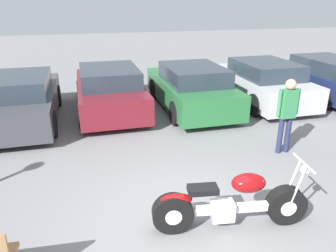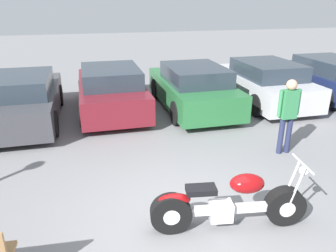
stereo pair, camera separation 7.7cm
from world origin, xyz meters
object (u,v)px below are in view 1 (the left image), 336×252
(motorcycle, at_px, (229,203))
(parked_car_maroon, at_px, (110,90))
(person_standing, at_px, (287,110))
(parked_car_dark_grey, at_px, (20,100))
(parked_car_green, at_px, (191,88))
(parked_car_silver, at_px, (261,82))
(parked_car_navy, at_px, (323,78))

(motorcycle, distance_m, parked_car_maroon, 6.18)
(parked_car_maroon, relative_size, person_standing, 2.54)
(parked_car_dark_grey, height_order, parked_car_green, same)
(motorcycle, xyz_separation_m, person_standing, (2.30, 2.09, 0.60))
(parked_car_dark_grey, height_order, person_standing, person_standing)
(parked_car_green, xyz_separation_m, parked_car_silver, (2.49, 0.09, 0.00))
(parked_car_green, height_order, parked_car_silver, same)
(motorcycle, distance_m, parked_car_green, 5.80)
(parked_car_maroon, bearing_deg, parked_car_dark_grey, -170.01)
(parked_car_dark_grey, bearing_deg, parked_car_silver, 0.88)
(motorcycle, height_order, person_standing, person_standing)
(motorcycle, distance_m, person_standing, 3.16)
(parked_car_green, distance_m, person_standing, 3.72)
(person_standing, bearing_deg, motorcycle, -137.81)
(parked_car_silver, bearing_deg, parked_car_navy, 1.36)
(parked_car_dark_grey, distance_m, parked_car_maroon, 2.52)
(parked_car_silver, bearing_deg, parked_car_dark_grey, -179.12)
(motorcycle, height_order, parked_car_maroon, parked_car_maroon)
(parked_car_silver, bearing_deg, parked_car_green, -177.94)
(parked_car_green, distance_m, parked_car_navy, 4.97)
(parked_car_dark_grey, xyz_separation_m, person_standing, (5.97, -3.54, 0.35))
(parked_car_dark_grey, distance_m, parked_car_navy, 9.94)
(parked_car_maroon, xyz_separation_m, parked_car_silver, (4.97, -0.32, 0.00))
(motorcycle, relative_size, parked_car_dark_grey, 0.55)
(parked_car_dark_grey, bearing_deg, parked_car_maroon, 9.99)
(parked_car_dark_grey, xyz_separation_m, parked_car_maroon, (2.49, 0.44, 0.00))
(motorcycle, relative_size, person_standing, 1.40)
(parked_car_silver, bearing_deg, person_standing, -112.19)
(parked_car_dark_grey, height_order, parked_car_silver, same)
(parked_car_navy, bearing_deg, person_standing, -136.96)
(parked_car_dark_grey, relative_size, parked_car_maroon, 1.00)
(parked_car_maroon, bearing_deg, motorcycle, -79.00)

